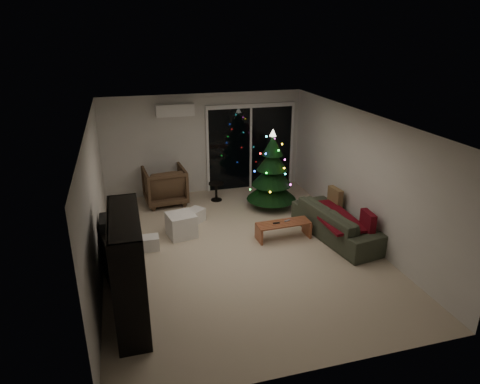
{
  "coord_description": "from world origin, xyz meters",
  "views": [
    {
      "loc": [
        -1.94,
        -7.0,
        3.99
      ],
      "look_at": [
        0.1,
        0.3,
        1.05
      ],
      "focal_mm": 32.0,
      "sensor_mm": 36.0,
      "label": 1
    }
  ],
  "objects_px": {
    "bookshelf": "(114,271)",
    "media_cabinet": "(116,248)",
    "armchair": "(165,186)",
    "sofa": "(338,222)",
    "coffee_table": "(283,230)",
    "christmas_tree": "(272,169)"
  },
  "relations": [
    {
      "from": "media_cabinet",
      "to": "bookshelf",
      "type": "bearing_deg",
      "value": -101.54
    },
    {
      "from": "christmas_tree",
      "to": "coffee_table",
      "type": "bearing_deg",
      "value": -100.88
    },
    {
      "from": "coffee_table",
      "to": "christmas_tree",
      "type": "xyz_separation_m",
      "value": [
        0.3,
        1.58,
        0.76
      ]
    },
    {
      "from": "bookshelf",
      "to": "sofa",
      "type": "bearing_deg",
      "value": -0.13
    },
    {
      "from": "armchair",
      "to": "sofa",
      "type": "distance_m",
      "value": 4.17
    },
    {
      "from": "sofa",
      "to": "christmas_tree",
      "type": "distance_m",
      "value": 2.06
    },
    {
      "from": "bookshelf",
      "to": "christmas_tree",
      "type": "bearing_deg",
      "value": 23.73
    },
    {
      "from": "armchair",
      "to": "coffee_table",
      "type": "distance_m",
      "value": 3.26
    },
    {
      "from": "christmas_tree",
      "to": "bookshelf",
      "type": "bearing_deg",
      "value": -136.5
    },
    {
      "from": "armchair",
      "to": "sofa",
      "type": "relative_size",
      "value": 0.45
    },
    {
      "from": "bookshelf",
      "to": "christmas_tree",
      "type": "xyz_separation_m",
      "value": [
        3.52,
        3.34,
        0.12
      ]
    },
    {
      "from": "coffee_table",
      "to": "christmas_tree",
      "type": "height_order",
      "value": "christmas_tree"
    },
    {
      "from": "christmas_tree",
      "to": "armchair",
      "type": "bearing_deg",
      "value": 158.56
    },
    {
      "from": "bookshelf",
      "to": "media_cabinet",
      "type": "height_order",
      "value": "bookshelf"
    },
    {
      "from": "media_cabinet",
      "to": "christmas_tree",
      "type": "bearing_deg",
      "value": 16.9
    },
    {
      "from": "coffee_table",
      "to": "sofa",
      "type": "bearing_deg",
      "value": -14.5
    },
    {
      "from": "sofa",
      "to": "christmas_tree",
      "type": "height_order",
      "value": "christmas_tree"
    },
    {
      "from": "sofa",
      "to": "coffee_table",
      "type": "distance_m",
      "value": 1.11
    },
    {
      "from": "bookshelf",
      "to": "armchair",
      "type": "xyz_separation_m",
      "value": [
        1.16,
        4.27,
        -0.37
      ]
    },
    {
      "from": "media_cabinet",
      "to": "coffee_table",
      "type": "height_order",
      "value": "media_cabinet"
    },
    {
      "from": "bookshelf",
      "to": "coffee_table",
      "type": "xyz_separation_m",
      "value": [
        3.22,
        1.77,
        -0.64
      ]
    },
    {
      "from": "media_cabinet",
      "to": "coffee_table",
      "type": "relative_size",
      "value": 1.22
    }
  ]
}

